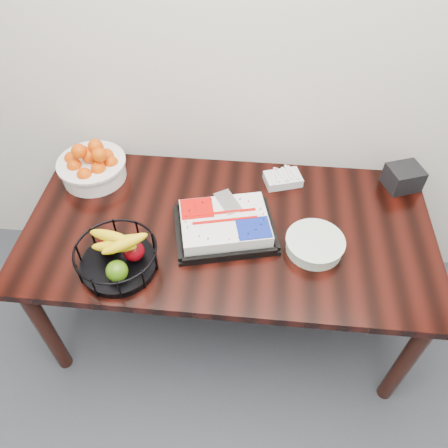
# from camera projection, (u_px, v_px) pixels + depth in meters

# --- Properties ---
(table) EXTENTS (1.80, 0.90, 0.75)m
(table) POSITION_uv_depth(u_px,v_px,m) (229.00, 239.00, 1.99)
(table) COLOR black
(table) RESTS_ON ground
(cake_tray) EXTENTS (0.49, 0.42, 0.09)m
(cake_tray) POSITION_uv_depth(u_px,v_px,m) (225.00, 225.00, 1.88)
(cake_tray) COLOR black
(cake_tray) RESTS_ON table
(tangerine_bowl) EXTENTS (0.33, 0.33, 0.21)m
(tangerine_bowl) POSITION_uv_depth(u_px,v_px,m) (91.00, 163.00, 2.08)
(tangerine_bowl) COLOR white
(tangerine_bowl) RESTS_ON table
(fruit_basket) EXTENTS (0.33, 0.33, 0.18)m
(fruit_basket) POSITION_uv_depth(u_px,v_px,m) (117.00, 256.00, 1.73)
(fruit_basket) COLOR black
(fruit_basket) RESTS_ON table
(plate_stack) EXTENTS (0.25, 0.25, 0.06)m
(plate_stack) POSITION_uv_depth(u_px,v_px,m) (315.00, 244.00, 1.82)
(plate_stack) COLOR white
(plate_stack) RESTS_ON table
(fork_bag) EXTENTS (0.20, 0.16, 0.05)m
(fork_bag) POSITION_uv_depth(u_px,v_px,m) (283.00, 179.00, 2.10)
(fork_bag) COLOR silver
(fork_bag) RESTS_ON table
(napkin_box) EXTENTS (0.19, 0.18, 0.11)m
(napkin_box) POSITION_uv_depth(u_px,v_px,m) (403.00, 177.00, 2.07)
(napkin_box) COLOR black
(napkin_box) RESTS_ON table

